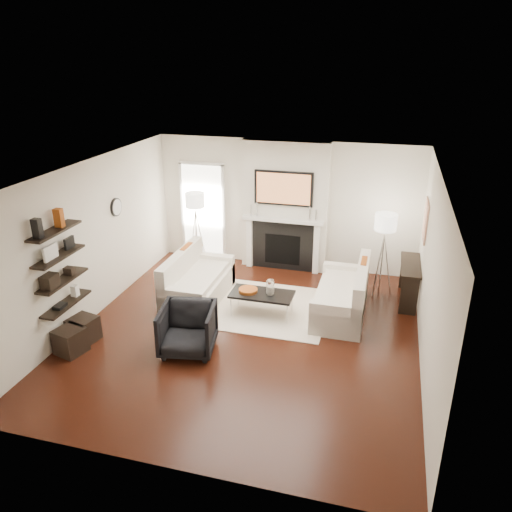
% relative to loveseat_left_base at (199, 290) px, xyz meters
% --- Properties ---
extents(room_envelope, '(6.00, 6.00, 6.00)m').
position_rel_loveseat_left_base_xyz_m(room_envelope, '(1.20, -0.93, 1.14)').
color(room_envelope, '#33130B').
rests_on(room_envelope, ground).
extents(chimney_breast, '(1.80, 0.25, 2.70)m').
position_rel_loveseat_left_base_xyz_m(chimney_breast, '(1.20, 1.94, 1.14)').
color(chimney_breast, silver).
rests_on(chimney_breast, floor).
extents(fireplace_surround, '(1.30, 0.02, 1.04)m').
position_rel_loveseat_left_base_xyz_m(fireplace_surround, '(1.20, 1.81, 0.31)').
color(fireplace_surround, black).
rests_on(fireplace_surround, floor).
extents(firebox, '(0.75, 0.02, 0.65)m').
position_rel_loveseat_left_base_xyz_m(firebox, '(1.20, 1.80, 0.24)').
color(firebox, black).
rests_on(firebox, floor).
extents(mantel_pilaster_l, '(0.12, 0.08, 1.10)m').
position_rel_loveseat_left_base_xyz_m(mantel_pilaster_l, '(0.48, 1.78, 0.34)').
color(mantel_pilaster_l, white).
rests_on(mantel_pilaster_l, floor).
extents(mantel_pilaster_r, '(0.12, 0.08, 1.10)m').
position_rel_loveseat_left_base_xyz_m(mantel_pilaster_r, '(1.92, 1.78, 0.34)').
color(mantel_pilaster_r, white).
rests_on(mantel_pilaster_r, floor).
extents(mantel_shelf, '(1.70, 0.18, 0.07)m').
position_rel_loveseat_left_base_xyz_m(mantel_shelf, '(1.20, 1.76, 0.91)').
color(mantel_shelf, white).
rests_on(mantel_shelf, chimney_breast).
extents(tv_body, '(1.20, 0.06, 0.70)m').
position_rel_loveseat_left_base_xyz_m(tv_body, '(1.20, 1.78, 1.57)').
color(tv_body, black).
rests_on(tv_body, chimney_breast).
extents(tv_screen, '(1.10, 0.00, 0.62)m').
position_rel_loveseat_left_base_xyz_m(tv_screen, '(1.20, 1.75, 1.57)').
color(tv_screen, '#BF723F').
rests_on(tv_screen, tv_body).
extents(candlestick_l_tall, '(0.04, 0.04, 0.30)m').
position_rel_loveseat_left_base_xyz_m(candlestick_l_tall, '(0.65, 1.77, 1.09)').
color(candlestick_l_tall, silver).
rests_on(candlestick_l_tall, mantel_shelf).
extents(candlestick_l_short, '(0.04, 0.04, 0.24)m').
position_rel_loveseat_left_base_xyz_m(candlestick_l_short, '(0.52, 1.77, 1.06)').
color(candlestick_l_short, silver).
rests_on(candlestick_l_short, mantel_shelf).
extents(candlestick_r_tall, '(0.04, 0.04, 0.30)m').
position_rel_loveseat_left_base_xyz_m(candlestick_r_tall, '(1.75, 1.77, 1.09)').
color(candlestick_r_tall, silver).
rests_on(candlestick_r_tall, mantel_shelf).
extents(candlestick_r_short, '(0.04, 0.04, 0.24)m').
position_rel_loveseat_left_base_xyz_m(candlestick_r_short, '(1.88, 1.77, 1.06)').
color(candlestick_r_short, silver).
rests_on(candlestick_r_short, mantel_shelf).
extents(hallway_panel, '(0.90, 0.02, 2.10)m').
position_rel_loveseat_left_base_xyz_m(hallway_panel, '(-0.65, 2.05, 0.84)').
color(hallway_panel, white).
rests_on(hallway_panel, floor).
extents(door_trim_l, '(0.06, 0.06, 2.16)m').
position_rel_loveseat_left_base_xyz_m(door_trim_l, '(-1.13, 2.03, 0.84)').
color(door_trim_l, white).
rests_on(door_trim_l, floor).
extents(door_trim_r, '(0.06, 0.06, 2.16)m').
position_rel_loveseat_left_base_xyz_m(door_trim_r, '(-0.17, 2.03, 0.84)').
color(door_trim_r, white).
rests_on(door_trim_r, floor).
extents(door_trim_top, '(1.02, 0.06, 0.06)m').
position_rel_loveseat_left_base_xyz_m(door_trim_top, '(-0.65, 2.03, 1.92)').
color(door_trim_top, white).
rests_on(door_trim_top, wall_back).
extents(rug, '(2.60, 2.00, 0.01)m').
position_rel_loveseat_left_base_xyz_m(rug, '(1.10, 0.03, -0.20)').
color(rug, beige).
rests_on(rug, floor).
extents(loveseat_left_base, '(0.85, 1.80, 0.42)m').
position_rel_loveseat_left_base_xyz_m(loveseat_left_base, '(0.00, 0.00, 0.00)').
color(loveseat_left_base, silver).
rests_on(loveseat_left_base, floor).
extents(loveseat_left_back, '(0.18, 1.80, 0.80)m').
position_rel_loveseat_left_base_xyz_m(loveseat_left_back, '(-0.33, 0.00, 0.32)').
color(loveseat_left_back, silver).
rests_on(loveseat_left_back, floor).
extents(loveseat_left_arm_n, '(0.85, 0.18, 0.60)m').
position_rel_loveseat_left_base_xyz_m(loveseat_left_arm_n, '(0.00, -0.81, 0.09)').
color(loveseat_left_arm_n, silver).
rests_on(loveseat_left_arm_n, floor).
extents(loveseat_left_arm_s, '(0.85, 0.18, 0.60)m').
position_rel_loveseat_left_base_xyz_m(loveseat_left_arm_s, '(0.00, 0.81, 0.09)').
color(loveseat_left_arm_s, silver).
rests_on(loveseat_left_arm_s, floor).
extents(loveseat_left_cushion, '(0.63, 1.44, 0.10)m').
position_rel_loveseat_left_base_xyz_m(loveseat_left_cushion, '(0.05, -0.00, 0.26)').
color(loveseat_left_cushion, silver).
rests_on(loveseat_left_cushion, loveseat_left_base).
extents(pillow_left_orange, '(0.10, 0.42, 0.42)m').
position_rel_loveseat_left_base_xyz_m(pillow_left_orange, '(-0.33, 0.30, 0.52)').
color(pillow_left_orange, '#974412').
rests_on(pillow_left_orange, loveseat_left_cushion).
extents(pillow_left_charcoal, '(0.10, 0.40, 0.40)m').
position_rel_loveseat_left_base_xyz_m(pillow_left_charcoal, '(-0.33, -0.30, 0.51)').
color(pillow_left_charcoal, black).
rests_on(pillow_left_charcoal, loveseat_left_cushion).
extents(loveseat_right_base, '(0.85, 1.80, 0.42)m').
position_rel_loveseat_left_base_xyz_m(loveseat_right_base, '(2.61, 0.17, 0.00)').
color(loveseat_right_base, silver).
rests_on(loveseat_right_base, floor).
extents(loveseat_right_back, '(0.18, 1.80, 0.80)m').
position_rel_loveseat_left_base_xyz_m(loveseat_right_back, '(2.95, 0.17, 0.32)').
color(loveseat_right_back, silver).
rests_on(loveseat_right_back, floor).
extents(loveseat_right_arm_n, '(0.85, 0.18, 0.60)m').
position_rel_loveseat_left_base_xyz_m(loveseat_right_arm_n, '(2.61, -0.64, 0.09)').
color(loveseat_right_arm_n, silver).
rests_on(loveseat_right_arm_n, floor).
extents(loveseat_right_arm_s, '(0.85, 0.18, 0.60)m').
position_rel_loveseat_left_base_xyz_m(loveseat_right_arm_s, '(2.61, 0.98, 0.09)').
color(loveseat_right_arm_s, silver).
rests_on(loveseat_right_arm_s, floor).
extents(loveseat_right_cushion, '(0.63, 1.44, 0.10)m').
position_rel_loveseat_left_base_xyz_m(loveseat_right_cushion, '(2.56, 0.17, 0.26)').
color(loveseat_right_cushion, silver).
rests_on(loveseat_right_cushion, loveseat_right_base).
extents(pillow_right_orange, '(0.10, 0.42, 0.42)m').
position_rel_loveseat_left_base_xyz_m(pillow_right_orange, '(2.95, 0.47, 0.52)').
color(pillow_right_orange, '#974412').
rests_on(pillow_right_orange, loveseat_right_cushion).
extents(pillow_right_charcoal, '(0.10, 0.40, 0.40)m').
position_rel_loveseat_left_base_xyz_m(pillow_right_charcoal, '(2.95, -0.13, 0.51)').
color(pillow_right_charcoal, black).
rests_on(pillow_right_charcoal, loveseat_right_cushion).
extents(coffee_table, '(1.10, 0.55, 0.04)m').
position_rel_loveseat_left_base_xyz_m(coffee_table, '(1.28, -0.24, 0.19)').
color(coffee_table, black).
rests_on(coffee_table, floor).
extents(coffee_leg_nw, '(0.02, 0.02, 0.38)m').
position_rel_loveseat_left_base_xyz_m(coffee_leg_nw, '(0.78, -0.46, -0.02)').
color(coffee_leg_nw, silver).
rests_on(coffee_leg_nw, floor).
extents(coffee_leg_ne, '(0.02, 0.02, 0.38)m').
position_rel_loveseat_left_base_xyz_m(coffee_leg_ne, '(1.78, -0.46, -0.02)').
color(coffee_leg_ne, silver).
rests_on(coffee_leg_ne, floor).
extents(coffee_leg_sw, '(0.02, 0.02, 0.38)m').
position_rel_loveseat_left_base_xyz_m(coffee_leg_sw, '(0.78, -0.02, -0.02)').
color(coffee_leg_sw, silver).
rests_on(coffee_leg_sw, floor).
extents(coffee_leg_se, '(0.02, 0.02, 0.38)m').
position_rel_loveseat_left_base_xyz_m(coffee_leg_se, '(1.78, -0.02, -0.02)').
color(coffee_leg_se, silver).
rests_on(coffee_leg_se, floor).
extents(hurricane_glass, '(0.14, 0.14, 0.24)m').
position_rel_loveseat_left_base_xyz_m(hurricane_glass, '(1.43, -0.24, 0.35)').
color(hurricane_glass, white).
rests_on(hurricane_glass, coffee_table).
extents(hurricane_candle, '(0.11, 0.11, 0.17)m').
position_rel_loveseat_left_base_xyz_m(hurricane_candle, '(1.43, -0.24, 0.29)').
color(hurricane_candle, white).
rests_on(hurricane_candle, coffee_table).
extents(copper_bowl, '(0.33, 0.33, 0.06)m').
position_rel_loveseat_left_base_xyz_m(copper_bowl, '(1.03, -0.24, 0.24)').
color(copper_bowl, '#C96121').
rests_on(copper_bowl, coffee_table).
extents(armchair, '(0.93, 0.89, 0.83)m').
position_rel_loveseat_left_base_xyz_m(armchair, '(0.47, -1.66, 0.21)').
color(armchair, black).
rests_on(armchair, floor).
extents(lamp_left_post, '(0.02, 0.02, 1.20)m').
position_rel_loveseat_left_base_xyz_m(lamp_left_post, '(-0.65, 1.60, 0.39)').
color(lamp_left_post, silver).
rests_on(lamp_left_post, floor).
extents(lamp_left_shade, '(0.40, 0.40, 0.30)m').
position_rel_loveseat_left_base_xyz_m(lamp_left_shade, '(-0.65, 1.60, 1.24)').
color(lamp_left_shade, white).
rests_on(lamp_left_shade, lamp_left_post).
extents(lamp_left_leg_a, '(0.25, 0.02, 1.23)m').
position_rel_loveseat_left_base_xyz_m(lamp_left_leg_a, '(-0.54, 1.60, 0.39)').
color(lamp_left_leg_a, silver).
rests_on(lamp_left_leg_a, floor).
extents(lamp_left_leg_b, '(0.14, 0.22, 1.23)m').
position_rel_loveseat_left_base_xyz_m(lamp_left_leg_b, '(-0.71, 1.70, 0.39)').
color(lamp_left_leg_b, silver).
rests_on(lamp_left_leg_b, floor).
extents(lamp_left_leg_c, '(0.14, 0.22, 1.23)m').
position_rel_loveseat_left_base_xyz_m(lamp_left_leg_c, '(-0.71, 1.50, 0.39)').
color(lamp_left_leg_c, silver).
rests_on(lamp_left_leg_c, floor).
extents(lamp_right_post, '(0.02, 0.02, 1.20)m').
position_rel_loveseat_left_base_xyz_m(lamp_right_post, '(3.25, 1.15, 0.39)').
color(lamp_right_post, silver).
rests_on(lamp_right_post, floor).
extents(lamp_right_shade, '(0.40, 0.40, 0.30)m').
position_rel_loveseat_left_base_xyz_m(lamp_right_shade, '(3.25, 1.15, 1.24)').
color(lamp_right_shade, white).
rests_on(lamp_right_shade, lamp_right_post).
extents(lamp_right_leg_a, '(0.25, 0.02, 1.23)m').
position_rel_loveseat_left_base_xyz_m(lamp_right_leg_a, '(3.36, 1.15, 0.39)').
color(lamp_right_leg_a, silver).
rests_on(lamp_right_leg_a, floor).
extents(lamp_right_leg_b, '(0.14, 0.22, 1.23)m').
position_rel_loveseat_left_base_xyz_m(lamp_right_leg_b, '(3.19, 1.25, 0.39)').
color(lamp_right_leg_b, silver).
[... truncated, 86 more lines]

